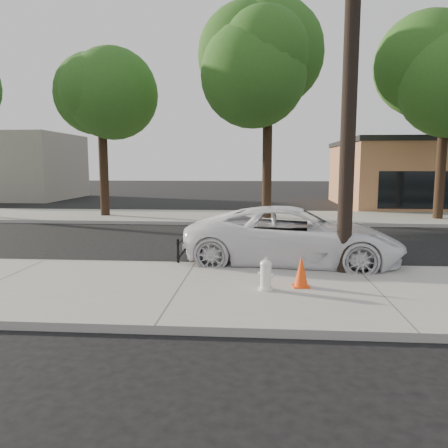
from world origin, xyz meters
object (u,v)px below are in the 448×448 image
(utility_pole, at_px, (350,71))
(police_cruiser, at_px, (293,236))
(fire_hydrant, at_px, (266,275))
(traffic_cone, at_px, (301,272))

(utility_pole, height_order, police_cruiser, utility_pole)
(police_cruiser, height_order, fire_hydrant, police_cruiser)
(utility_pole, distance_m, traffic_cone, 4.60)
(police_cruiser, height_order, traffic_cone, police_cruiser)
(utility_pole, bearing_deg, traffic_cone, -128.44)
(police_cruiser, bearing_deg, traffic_cone, -174.57)
(fire_hydrant, height_order, traffic_cone, traffic_cone)
(utility_pole, relative_size, police_cruiser, 1.62)
(fire_hydrant, distance_m, traffic_cone, 0.78)
(traffic_cone, bearing_deg, police_cruiser, 89.15)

